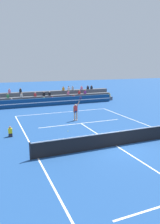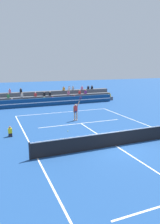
# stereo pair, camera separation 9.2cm
# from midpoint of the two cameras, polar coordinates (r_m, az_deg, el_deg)

# --- Properties ---
(ground_plane) EXTENTS (120.00, 120.00, 0.00)m
(ground_plane) POSITION_cam_midpoint_polar(r_m,az_deg,el_deg) (15.64, 9.29, -8.73)
(ground_plane) COLOR navy
(court_lines) EXTENTS (11.10, 23.90, 0.01)m
(court_lines) POSITION_cam_midpoint_polar(r_m,az_deg,el_deg) (15.64, 9.29, -8.71)
(court_lines) COLOR white
(court_lines) RESTS_ON ground
(tennis_net) EXTENTS (12.00, 0.10, 1.10)m
(tennis_net) POSITION_cam_midpoint_polar(r_m,az_deg,el_deg) (15.46, 9.36, -6.84)
(tennis_net) COLOR black
(tennis_net) RESTS_ON ground
(sponsor_banner_wall) EXTENTS (18.00, 0.26, 1.10)m
(sponsor_banner_wall) POSITION_cam_midpoint_polar(r_m,az_deg,el_deg) (30.41, -7.31, 2.72)
(sponsor_banner_wall) COLOR navy
(sponsor_banner_wall) RESTS_ON ground
(bleacher_stand) EXTENTS (20.15, 2.85, 2.28)m
(bleacher_stand) POSITION_cam_midpoint_polar(r_m,az_deg,el_deg) (32.81, -8.50, 3.58)
(bleacher_stand) COLOR #4C515B
(bleacher_stand) RESTS_ON ground
(ball_kid_courtside) EXTENTS (0.30, 0.36, 0.84)m
(ball_kid_courtside) POSITION_cam_midpoint_polar(r_m,az_deg,el_deg) (18.10, -17.88, -5.13)
(ball_kid_courtside) COLOR black
(ball_kid_courtside) RESTS_ON ground
(tennis_player) EXTENTS (1.10, 0.40, 2.44)m
(tennis_player) POSITION_cam_midpoint_polar(r_m,az_deg,el_deg) (21.93, -1.24, 0.25)
(tennis_player) COLOR tan
(tennis_player) RESTS_ON ground
(tennis_ball) EXTENTS (0.07, 0.07, 0.07)m
(tennis_ball) POSITION_cam_midpoint_polar(r_m,az_deg,el_deg) (18.64, -3.31, -4.99)
(tennis_ball) COLOR #C6DB33
(tennis_ball) RESTS_ON ground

